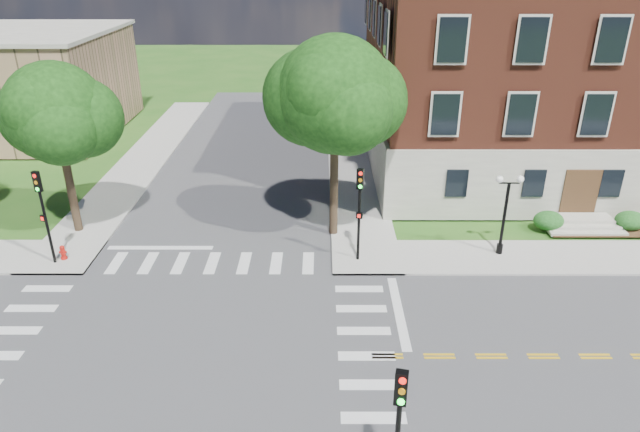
{
  "coord_description": "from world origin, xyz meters",
  "views": [
    {
      "loc": [
        5.44,
        -17.59,
        14.17
      ],
      "look_at": [
        5.39,
        5.94,
        3.2
      ],
      "focal_mm": 32.0,
      "sensor_mm": 36.0,
      "label": 1
    }
  ],
  "objects_px": {
    "traffic_signal_se": "(398,426)",
    "twin_lamp_west": "(505,210)",
    "traffic_signal_ne": "(359,203)",
    "fire_hydrant": "(63,253)",
    "traffic_signal_nw": "(42,206)"
  },
  "relations": [
    {
      "from": "traffic_signal_se",
      "to": "twin_lamp_west",
      "type": "bearing_deg",
      "value": 64.19
    },
    {
      "from": "traffic_signal_se",
      "to": "twin_lamp_west",
      "type": "height_order",
      "value": "traffic_signal_se"
    },
    {
      "from": "traffic_signal_ne",
      "to": "twin_lamp_west",
      "type": "xyz_separation_m",
      "value": [
        7.28,
        0.66,
        -0.66
      ]
    },
    {
      "from": "traffic_signal_se",
      "to": "traffic_signal_ne",
      "type": "xyz_separation_m",
      "value": [
        -0.13,
        14.12,
        0.0
      ]
    },
    {
      "from": "traffic_signal_se",
      "to": "fire_hydrant",
      "type": "distance_m",
      "value": 20.7
    },
    {
      "from": "traffic_signal_ne",
      "to": "twin_lamp_west",
      "type": "relative_size",
      "value": 1.13
    },
    {
      "from": "traffic_signal_nw",
      "to": "fire_hydrant",
      "type": "relative_size",
      "value": 6.4
    },
    {
      "from": "traffic_signal_nw",
      "to": "twin_lamp_west",
      "type": "height_order",
      "value": "traffic_signal_nw"
    },
    {
      "from": "traffic_signal_se",
      "to": "traffic_signal_nw",
      "type": "relative_size",
      "value": 1.0
    },
    {
      "from": "traffic_signal_se",
      "to": "traffic_signal_nw",
      "type": "xyz_separation_m",
      "value": [
        -15.2,
        13.78,
        0.0
      ]
    },
    {
      "from": "traffic_signal_ne",
      "to": "traffic_signal_nw",
      "type": "height_order",
      "value": "same"
    },
    {
      "from": "traffic_signal_ne",
      "to": "traffic_signal_nw",
      "type": "distance_m",
      "value": 15.08
    },
    {
      "from": "traffic_signal_ne",
      "to": "fire_hydrant",
      "type": "bearing_deg",
      "value": 179.97
    },
    {
      "from": "traffic_signal_se",
      "to": "twin_lamp_west",
      "type": "xyz_separation_m",
      "value": [
        7.15,
        14.78,
        -0.66
      ]
    },
    {
      "from": "traffic_signal_se",
      "to": "twin_lamp_west",
      "type": "relative_size",
      "value": 1.13
    }
  ]
}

